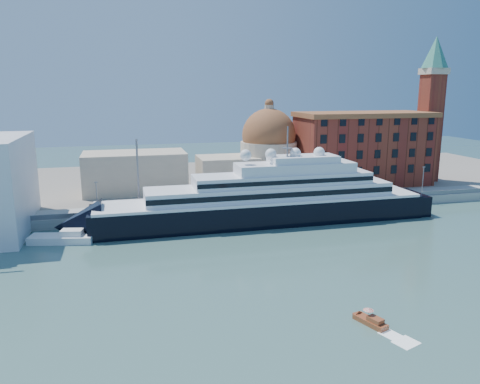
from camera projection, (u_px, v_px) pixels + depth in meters
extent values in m
plane|color=#325755|center=(251.00, 257.00, 92.02)|extent=(400.00, 400.00, 0.00)
cube|color=gray|center=(217.00, 209.00, 123.91)|extent=(180.00, 10.00, 2.50)
cube|color=slate|center=(193.00, 181.00, 162.75)|extent=(260.00, 72.00, 2.00)
cube|color=slate|center=(220.00, 206.00, 119.26)|extent=(180.00, 0.10, 1.20)
cube|color=black|center=(262.00, 214.00, 115.50)|extent=(81.91, 12.60, 6.83)
cone|color=black|center=(79.00, 226.00, 105.07)|extent=(10.50, 12.60, 12.60)
cube|color=black|center=(408.00, 204.00, 125.47)|extent=(6.30, 11.55, 6.30)
cube|color=white|center=(262.00, 199.00, 114.71)|extent=(79.80, 12.81, 0.63)
cube|color=white|center=(270.00, 191.00, 114.81)|extent=(60.90, 10.50, 3.15)
cube|color=black|center=(277.00, 196.00, 109.84)|extent=(60.90, 0.15, 1.26)
cube|color=white|center=(283.00, 179.00, 114.94)|extent=(44.10, 9.45, 2.73)
cube|color=white|center=(295.00, 168.00, 115.13)|extent=(29.40, 8.40, 2.52)
cube|color=white|center=(303.00, 159.00, 115.19)|extent=(16.80, 7.35, 1.68)
cylinder|color=slate|center=(287.00, 142.00, 113.22)|extent=(0.32, 0.32, 7.35)
sphere|color=white|center=(246.00, 155.00, 111.31)|extent=(2.73, 2.73, 2.73)
sphere|color=white|center=(271.00, 154.00, 112.84)|extent=(2.73, 2.73, 2.73)
sphere|color=white|center=(295.00, 153.00, 114.37)|extent=(2.73, 2.73, 2.73)
sphere|color=white|center=(319.00, 152.00, 115.89)|extent=(2.73, 2.73, 2.73)
cube|color=white|center=(62.00, 239.00, 100.88)|extent=(14.17, 7.25, 1.80)
cube|color=white|center=(72.00, 233.00, 100.65)|extent=(5.00, 3.70, 1.35)
cube|color=maroon|center=(370.00, 322.00, 65.79)|extent=(3.35, 5.39, 0.85)
cube|color=maroon|center=(375.00, 320.00, 64.95)|extent=(2.01, 2.47, 0.68)
cylinder|color=slate|center=(368.00, 314.00, 65.90)|extent=(0.05, 0.05, 1.36)
cone|color=red|center=(369.00, 309.00, 65.74)|extent=(1.54, 1.54, 0.34)
cube|color=maroon|center=(363.00, 150.00, 151.00)|extent=(42.00, 18.00, 22.00)
cube|color=brown|center=(365.00, 114.00, 148.52)|extent=(43.00, 19.00, 1.50)
cube|color=maroon|center=(429.00, 129.00, 155.41)|extent=(6.00, 6.00, 35.00)
cube|color=beige|center=(434.00, 71.00, 151.43)|extent=(7.00, 7.00, 2.00)
cone|color=#3C8570|center=(436.00, 52.00, 150.13)|extent=(8.40, 8.40, 10.00)
cylinder|color=beige|center=(268.00, 163.00, 150.27)|extent=(18.00, 18.00, 14.00)
sphere|color=brown|center=(269.00, 135.00, 148.33)|extent=(17.00, 17.00, 17.00)
cylinder|color=beige|center=(269.00, 110.00, 146.61)|extent=(3.00, 3.00, 3.00)
cube|color=beige|center=(227.00, 172.00, 145.42)|extent=(18.00, 14.00, 10.00)
cube|color=beige|center=(135.00, 172.00, 140.31)|extent=(30.00, 16.00, 12.00)
cylinder|color=slate|center=(97.00, 199.00, 112.67)|extent=(0.24, 0.24, 8.00)
cube|color=slate|center=(96.00, 182.00, 111.79)|extent=(0.80, 0.30, 0.25)
cylinder|color=slate|center=(219.00, 192.00, 119.94)|extent=(0.24, 0.24, 8.00)
cube|color=slate|center=(219.00, 177.00, 119.06)|extent=(0.80, 0.30, 0.25)
cylinder|color=slate|center=(327.00, 186.00, 127.21)|extent=(0.24, 0.24, 8.00)
cube|color=slate|center=(327.00, 171.00, 126.32)|extent=(0.80, 0.30, 0.25)
cylinder|color=slate|center=(423.00, 181.00, 134.48)|extent=(0.24, 0.24, 8.00)
cube|color=slate|center=(424.00, 167.00, 133.59)|extent=(0.80, 0.30, 0.25)
cylinder|color=slate|center=(138.00, 175.00, 115.91)|extent=(0.50, 0.50, 18.00)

